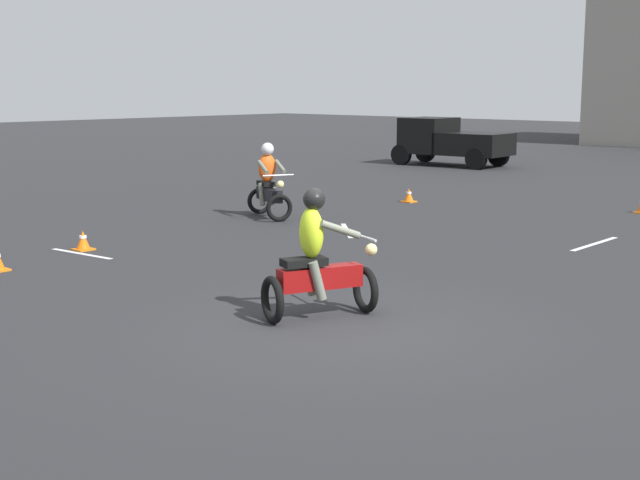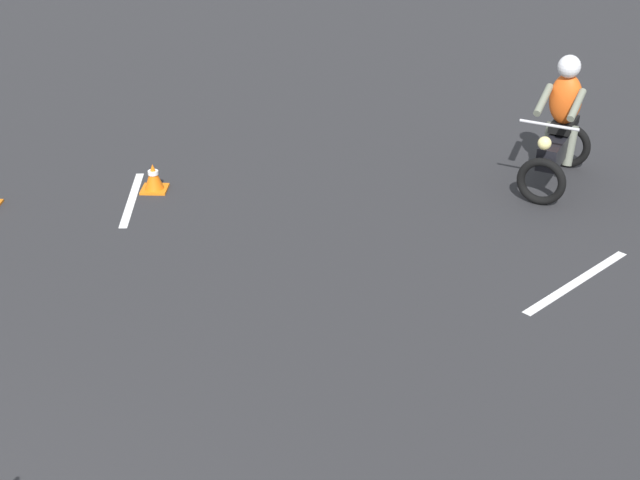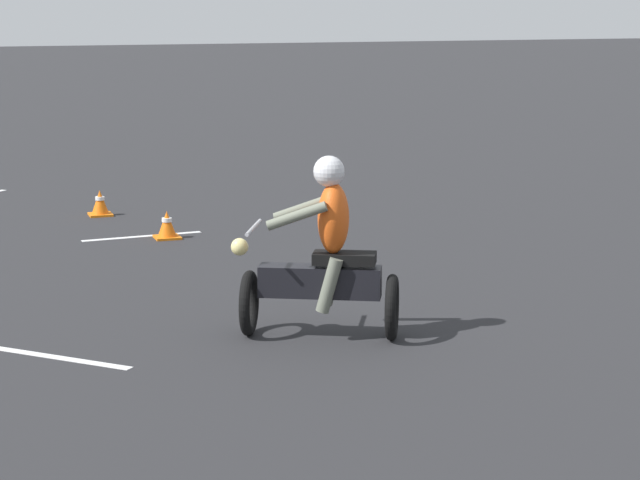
# 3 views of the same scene
# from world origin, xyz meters

# --- Properties ---
(ground_plane) EXTENTS (120.00, 120.00, 0.00)m
(ground_plane) POSITION_xyz_m (0.00, 0.00, 0.00)
(ground_plane) COLOR #28282B
(motorcycle_rider_foreground) EXTENTS (1.10, 1.54, 1.66)m
(motorcycle_rider_foreground) POSITION_xyz_m (-0.61, 0.12, 0.73)
(motorcycle_rider_foreground) COLOR black
(motorcycle_rider_foreground) RESTS_ON ground
(motorcycle_rider_background) EXTENTS (1.53, 1.15, 1.66)m
(motorcycle_rider_background) POSITION_xyz_m (-7.28, 5.83, 0.73)
(motorcycle_rider_background) COLOR black
(motorcycle_rider_background) RESTS_ON ground
(pickup_truck) EXTENTS (4.26, 2.23, 1.73)m
(pickup_truck) POSITION_xyz_m (-11.68, 19.44, 0.93)
(pickup_truck) COLOR black
(pickup_truck) RESTS_ON ground
(traffic_cone_mid_left) EXTENTS (0.32, 0.32, 0.35)m
(traffic_cone_mid_left) POSITION_xyz_m (-6.88, 0.79, 0.17)
(traffic_cone_mid_left) COLOR orange
(traffic_cone_mid_left) RESTS_ON ground
(traffic_cone_far_right) EXTENTS (0.32, 0.32, 0.35)m
(traffic_cone_far_right) POSITION_xyz_m (-6.55, 10.05, 0.17)
(traffic_cone_far_right) COLOR orange
(traffic_cone_far_right) RESTS_ON ground
(lane_stripe_n) EXTENTS (0.15, 1.89, 0.01)m
(lane_stripe_n) POSITION_xyz_m (-0.39, 7.52, 0.00)
(lane_stripe_n) COLOR silver
(lane_stripe_n) RESTS_ON ground
(lane_stripe_nw) EXTENTS (1.36, 1.33, 0.01)m
(lane_stripe_nw) POSITION_xyz_m (-4.80, 5.60, 0.00)
(lane_stripe_nw) COLOR silver
(lane_stripe_nw) RESTS_ON ground
(lane_stripe_w) EXTENTS (1.57, 0.24, 0.01)m
(lane_stripe_w) POSITION_xyz_m (-6.60, 0.56, 0.00)
(lane_stripe_w) COLOR silver
(lane_stripe_w) RESTS_ON ground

